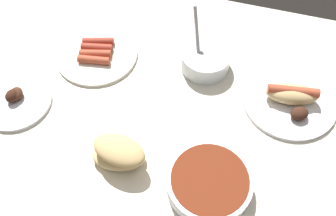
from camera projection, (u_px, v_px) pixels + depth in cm
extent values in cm
cube|color=silver|center=(154.00, 112.00, 96.41)|extent=(120.00, 90.00, 3.00)
cylinder|color=white|center=(209.00, 183.00, 81.84)|extent=(18.68, 18.68, 4.29)
cylinder|color=maroon|center=(210.00, 180.00, 80.39)|extent=(16.81, 16.81, 1.00)
cylinder|color=white|center=(97.00, 54.00, 104.64)|extent=(22.52, 22.52, 1.00)
cylinder|color=#9E3828|center=(98.00, 41.00, 105.26)|extent=(8.77, 4.37, 2.08)
cylinder|color=#9E3828|center=(97.00, 47.00, 104.00)|extent=(8.78, 3.78, 2.08)
cylinder|color=#AD472D|center=(95.00, 53.00, 102.73)|extent=(8.78, 4.16, 2.08)
cylinder|color=#AD472D|center=(94.00, 60.00, 101.47)|extent=(8.75, 3.43, 2.08)
cylinder|color=silver|center=(205.00, 60.00, 100.77)|extent=(13.26, 13.26, 5.17)
cylinder|color=beige|center=(206.00, 57.00, 99.91)|extent=(11.67, 11.67, 2.33)
cube|color=#B7B7BC|center=(197.00, 38.00, 97.27)|extent=(4.89, 8.45, 14.03)
ellipsoid|color=#E5C689|center=(119.00, 156.00, 85.81)|extent=(13.52, 9.63, 3.60)
ellipsoid|color=tan|center=(119.00, 150.00, 82.66)|extent=(13.32, 9.20, 3.60)
cylinder|color=white|center=(16.00, 101.00, 95.84)|extent=(18.03, 18.03, 1.00)
ellipsoid|color=#472819|center=(16.00, 94.00, 94.94)|extent=(4.34, 4.81, 2.52)
ellipsoid|color=#381E14|center=(12.00, 96.00, 94.32)|extent=(3.79, 4.39, 3.02)
cylinder|color=white|center=(289.00, 100.00, 96.02)|extent=(23.93, 23.93, 1.00)
ellipsoid|color=#DBB77A|center=(292.00, 94.00, 93.77)|extent=(13.77, 7.85, 4.40)
cylinder|color=#AD472D|center=(293.00, 91.00, 92.77)|extent=(12.59, 4.20, 2.40)
ellipsoid|color=#381E14|center=(299.00, 113.00, 91.50)|extent=(5.62, 5.33, 2.80)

